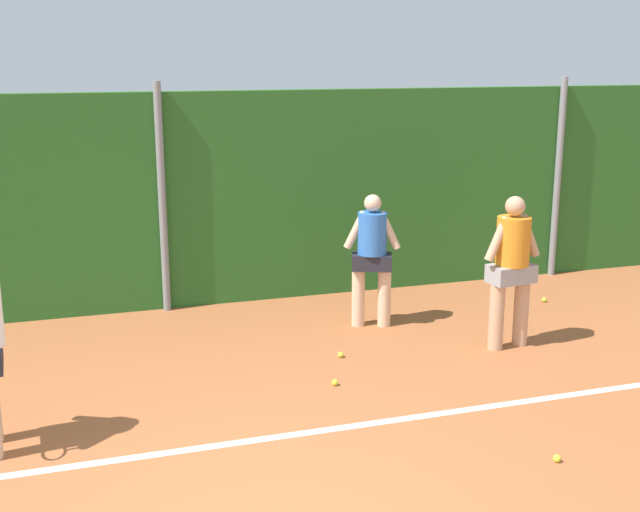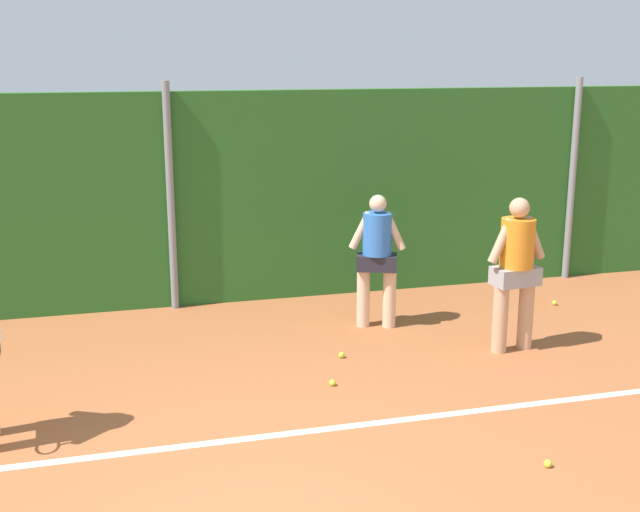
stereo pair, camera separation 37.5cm
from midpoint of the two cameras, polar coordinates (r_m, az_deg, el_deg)
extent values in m
plane|color=#A85B33|center=(7.39, -5.87, -12.42)|extent=(31.06, 31.06, 0.00)
cube|color=#286023|center=(10.78, -9.53, 3.83)|extent=(20.19, 0.25, 2.82)
cylinder|color=gray|center=(10.60, -9.45, 4.03)|extent=(0.10, 0.10, 2.96)
cylinder|color=gray|center=(12.56, 18.11, 5.08)|extent=(0.10, 0.10, 2.96)
cube|color=white|center=(7.26, -5.68, -12.89)|extent=(14.75, 0.10, 0.01)
cylinder|color=tan|center=(9.59, 15.33, -4.07)|extent=(0.17, 0.17, 0.77)
cylinder|color=tan|center=(9.40, 13.65, -4.34)|extent=(0.17, 0.17, 0.77)
cube|color=#99999E|center=(9.36, 14.68, -1.37)|extent=(0.55, 0.36, 0.21)
cylinder|color=orange|center=(9.27, 14.82, 0.88)|extent=(0.38, 0.38, 0.55)
sphere|color=tan|center=(9.19, 14.97, 3.29)|extent=(0.22, 0.22, 0.22)
cylinder|color=tan|center=(9.39, 15.89, 1.23)|extent=(0.31, 0.13, 0.51)
cylinder|color=tan|center=(9.13, 13.76, 1.02)|extent=(0.31, 0.13, 0.51)
cylinder|color=beige|center=(10.03, 4.13, -2.95)|extent=(0.16, 0.16, 0.72)
cylinder|color=beige|center=(10.03, 5.96, -3.00)|extent=(0.16, 0.16, 0.72)
cube|color=#23232D|center=(9.90, 5.10, -0.44)|extent=(0.55, 0.43, 0.19)
cylinder|color=blue|center=(9.82, 5.15, 1.55)|extent=(0.35, 0.35, 0.51)
sphere|color=beige|center=(9.75, 5.19, 3.68)|extent=(0.21, 0.21, 0.21)
cylinder|color=beige|center=(9.81, 3.98, 1.80)|extent=(0.28, 0.17, 0.49)
cylinder|color=beige|center=(9.81, 6.32, 1.74)|extent=(0.28, 0.17, 0.49)
sphere|color=#CCDB33|center=(11.40, 17.05, -3.17)|extent=(0.07, 0.07, 0.07)
sphere|color=#CCDB33|center=(8.35, 2.18, -8.90)|extent=(0.07, 0.07, 0.07)
sphere|color=#CCDB33|center=(9.08, 2.72, -6.97)|extent=(0.07, 0.07, 0.07)
sphere|color=#CCDB33|center=(7.13, 17.20, -13.77)|extent=(0.07, 0.07, 0.07)
camera|label=1|loc=(0.19, -88.74, 0.32)|focal=45.59mm
camera|label=2|loc=(0.19, 91.26, -0.32)|focal=45.59mm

